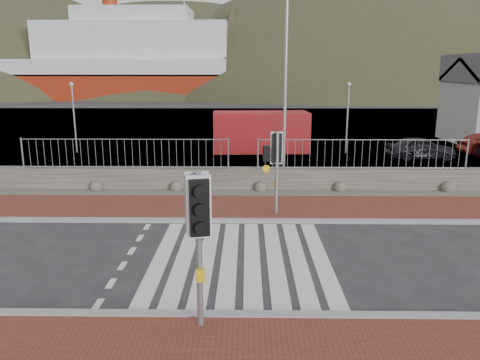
{
  "coord_description": "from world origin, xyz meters",
  "views": [
    {
      "loc": [
        0.15,
        -11.48,
        4.88
      ],
      "look_at": [
        -0.06,
        3.0,
        1.42
      ],
      "focal_mm": 35.0,
      "sensor_mm": 36.0,
      "label": 1
    }
  ],
  "objects_px": {
    "ferry": "(98,66)",
    "traffic_signal_near": "(198,218)",
    "shipping_container": "(261,132)",
    "car_a": "(421,148)",
    "streetlight": "(289,75)",
    "traffic_signal_far": "(276,156)"
  },
  "relations": [
    {
      "from": "streetlight",
      "to": "car_a",
      "type": "bearing_deg",
      "value": 19.94
    },
    {
      "from": "traffic_signal_near",
      "to": "ferry",
      "type": "bearing_deg",
      "value": 95.74
    },
    {
      "from": "ferry",
      "to": "traffic_signal_near",
      "type": "relative_size",
      "value": 16.18
    },
    {
      "from": "traffic_signal_far",
      "to": "car_a",
      "type": "distance_m",
      "value": 13.53
    },
    {
      "from": "traffic_signal_far",
      "to": "shipping_container",
      "type": "bearing_deg",
      "value": -96.33
    },
    {
      "from": "traffic_signal_near",
      "to": "shipping_container",
      "type": "xyz_separation_m",
      "value": [
        1.71,
        19.92,
        -1.05
      ]
    },
    {
      "from": "ferry",
      "to": "traffic_signal_far",
      "type": "xyz_separation_m",
      "value": [
        25.77,
        -64.18,
        -3.28
      ]
    },
    {
      "from": "car_a",
      "to": "ferry",
      "type": "bearing_deg",
      "value": 29.84
    },
    {
      "from": "traffic_signal_far",
      "to": "shipping_container",
      "type": "distance_m",
      "value": 12.85
    },
    {
      "from": "streetlight",
      "to": "car_a",
      "type": "height_order",
      "value": "streetlight"
    },
    {
      "from": "shipping_container",
      "to": "car_a",
      "type": "relative_size",
      "value": 1.54
    },
    {
      "from": "traffic_signal_near",
      "to": "shipping_container",
      "type": "height_order",
      "value": "traffic_signal_near"
    },
    {
      "from": "shipping_container",
      "to": "car_a",
      "type": "bearing_deg",
      "value": -18.92
    },
    {
      "from": "streetlight",
      "to": "car_a",
      "type": "xyz_separation_m",
      "value": [
        7.87,
        5.92,
        -4.01
      ]
    },
    {
      "from": "streetlight",
      "to": "shipping_container",
      "type": "height_order",
      "value": "streetlight"
    },
    {
      "from": "traffic_signal_near",
      "to": "shipping_container",
      "type": "distance_m",
      "value": 20.02
    },
    {
      "from": "ferry",
      "to": "traffic_signal_near",
      "type": "bearing_deg",
      "value": -71.45
    },
    {
      "from": "ferry",
      "to": "traffic_signal_near",
      "type": "distance_m",
      "value": 75.26
    },
    {
      "from": "ferry",
      "to": "traffic_signal_near",
      "type": "height_order",
      "value": "ferry"
    },
    {
      "from": "shipping_container",
      "to": "car_a",
      "type": "distance_m",
      "value": 9.1
    },
    {
      "from": "ferry",
      "to": "streetlight",
      "type": "distance_m",
      "value": 65.38
    },
    {
      "from": "traffic_signal_near",
      "to": "traffic_signal_far",
      "type": "distance_m",
      "value": 7.34
    }
  ]
}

